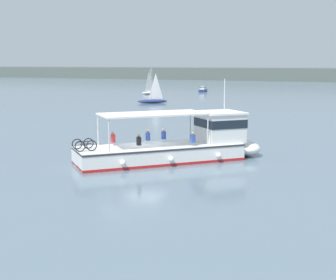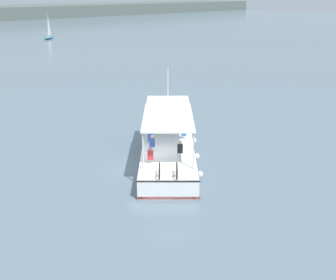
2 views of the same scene
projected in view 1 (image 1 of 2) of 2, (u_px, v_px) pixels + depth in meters
The scene contains 5 objects.
ground_plane at pixel (145, 160), 32.43m from camera, with size 400.00×400.00×0.00m, color slate.
ferry_main at pixel (182, 145), 32.32m from camera, with size 11.16×11.18×5.32m.
sailboat_near_starboard at pixel (153, 100), 77.77m from camera, with size 4.64×4.06×5.40m.
motorboat_horizon_east at pixel (203, 89), 107.10m from camera, with size 1.86×3.76×1.26m.
sailboat_horizon_west at pixel (151, 91), 99.92m from camera, with size 3.04×4.98×5.40m.
Camera 1 is at (13.95, -28.65, 6.39)m, focal length 52.46 mm.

